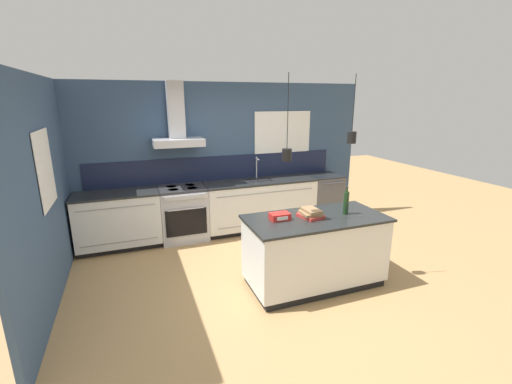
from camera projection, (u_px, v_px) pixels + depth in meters
The scene contains 11 objects.
ground_plane at pixel (258, 277), 4.61m from camera, with size 16.00×16.00×0.00m, color tan.
wall_back at pixel (216, 155), 6.04m from camera, with size 5.60×2.52×2.60m.
wall_left at pixel (47, 187), 4.07m from camera, with size 0.08×3.80×2.60m.
counter_run_left at pixel (119, 220), 5.43m from camera, with size 1.29×0.64×0.91m.
counter_run_sink at pixel (260, 204), 6.24m from camera, with size 2.03×0.64×1.31m.
oven_range at pixel (183, 213), 5.77m from camera, with size 0.76×0.66×0.91m.
dishwasher at pixel (323, 197), 6.69m from camera, with size 0.61×0.65×0.91m.
kitchen_island at pixel (315, 251), 4.34m from camera, with size 1.75×0.85×0.91m.
bottle_on_island at pixel (346, 202), 4.30m from camera, with size 0.07×0.07×0.36m.
book_stack at pixel (311, 214), 4.21m from camera, with size 0.30×0.33×0.11m.
red_supply_box at pixel (280, 216), 4.13m from camera, with size 0.23×0.16×0.08m.
Camera 1 is at (-1.47, -3.87, 2.33)m, focal length 24.00 mm.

